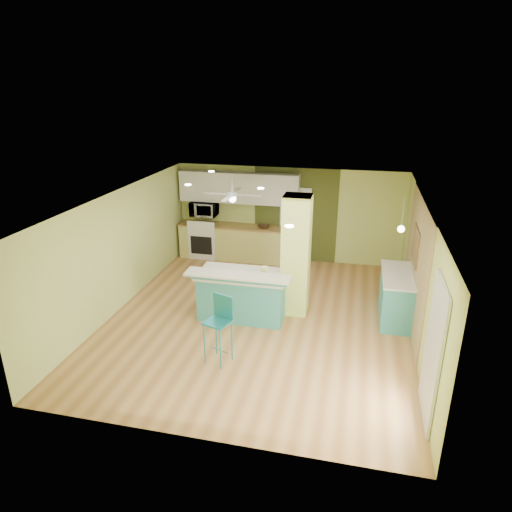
% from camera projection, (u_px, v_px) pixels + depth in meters
% --- Properties ---
extents(floor, '(6.00, 7.00, 0.01)m').
position_uv_depth(floor, '(259.00, 318.00, 9.38)').
color(floor, '#A26A38').
rests_on(floor, ground).
extents(ceiling, '(6.00, 7.00, 0.01)m').
position_uv_depth(ceiling, '(260.00, 199.00, 8.49)').
color(ceiling, white).
rests_on(ceiling, wall_back).
extents(wall_back, '(6.00, 0.01, 2.50)m').
position_uv_depth(wall_back, '(288.00, 215.00, 12.13)').
color(wall_back, '#C0CD6D').
rests_on(wall_back, floor).
extents(wall_front, '(6.00, 0.01, 2.50)m').
position_uv_depth(wall_front, '(199.00, 361.00, 5.75)').
color(wall_front, '#C0CD6D').
rests_on(wall_front, floor).
extents(wall_left, '(0.01, 7.00, 2.50)m').
position_uv_depth(wall_left, '(120.00, 250.00, 9.57)').
color(wall_left, '#C0CD6D').
rests_on(wall_left, floor).
extents(wall_right, '(0.01, 7.00, 2.50)m').
position_uv_depth(wall_right, '(420.00, 275.00, 8.31)').
color(wall_right, '#C0CD6D').
rests_on(wall_right, floor).
extents(wood_panel, '(0.02, 3.40, 2.50)m').
position_uv_depth(wood_panel, '(416.00, 263.00, 8.86)').
color(wood_panel, '#917A53').
rests_on(wood_panel, floor).
extents(olive_accent, '(2.20, 0.02, 2.50)m').
position_uv_depth(olive_accent, '(295.00, 215.00, 12.07)').
color(olive_accent, '#454D1E').
rests_on(olive_accent, floor).
extents(interior_door, '(0.82, 0.05, 2.00)m').
position_uv_depth(interior_door, '(295.00, 225.00, 12.13)').
color(interior_door, silver).
rests_on(interior_door, floor).
extents(french_door, '(0.04, 1.08, 2.10)m').
position_uv_depth(french_door, '(433.00, 353.00, 6.29)').
color(french_door, silver).
rests_on(french_door, floor).
extents(column, '(0.55, 0.55, 2.50)m').
position_uv_depth(column, '(296.00, 256.00, 9.26)').
color(column, '#CDE068').
rests_on(column, floor).
extents(kitchen_run, '(3.25, 0.63, 0.94)m').
position_uv_depth(kitchen_run, '(238.00, 242.00, 12.40)').
color(kitchen_run, '#C6C267').
rests_on(kitchen_run, floor).
extents(stove, '(0.76, 0.66, 1.08)m').
position_uv_depth(stove, '(205.00, 240.00, 12.60)').
color(stove, white).
rests_on(stove, floor).
extents(upper_cabinets, '(3.20, 0.34, 0.80)m').
position_uv_depth(upper_cabinets, '(239.00, 188.00, 11.98)').
color(upper_cabinets, silver).
rests_on(upper_cabinets, wall_back).
extents(microwave, '(0.70, 0.48, 0.39)m').
position_uv_depth(microwave, '(204.00, 209.00, 12.29)').
color(microwave, silver).
rests_on(microwave, wall_back).
extents(ceiling_fan, '(1.41, 1.41, 0.61)m').
position_uv_depth(ceiling_fan, '(232.00, 195.00, 10.69)').
color(ceiling_fan, white).
rests_on(ceiling_fan, ceiling).
extents(pendant_lamp, '(0.14, 0.14, 0.69)m').
position_uv_depth(pendant_lamp, '(401.00, 229.00, 8.84)').
color(pendant_lamp, white).
rests_on(pendant_lamp, ceiling).
extents(wall_decor, '(0.03, 0.90, 0.70)m').
position_uv_depth(wall_decor, '(416.00, 245.00, 8.94)').
color(wall_decor, brown).
rests_on(wall_decor, wood_panel).
extents(peninsula, '(2.06, 1.11, 1.10)m').
position_uv_depth(peninsula, '(242.00, 294.00, 9.29)').
color(peninsula, teal).
rests_on(peninsula, floor).
extents(bar_stool, '(0.51, 0.51, 1.20)m').
position_uv_depth(bar_stool, '(220.00, 318.00, 7.71)').
color(bar_stool, teal).
rests_on(bar_stool, floor).
extents(side_counter, '(0.64, 1.52, 0.98)m').
position_uv_depth(side_counter, '(396.00, 296.00, 9.23)').
color(side_counter, teal).
rests_on(side_counter, floor).
extents(fruit_bowl, '(0.33, 0.33, 0.08)m').
position_uv_depth(fruit_bowl, '(264.00, 226.00, 12.05)').
color(fruit_bowl, '#392517').
rests_on(fruit_bowl, kitchen_run).
extents(canister, '(0.14, 0.14, 0.18)m').
position_uv_depth(canister, '(265.00, 271.00, 9.03)').
color(canister, yellow).
rests_on(canister, peninsula).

